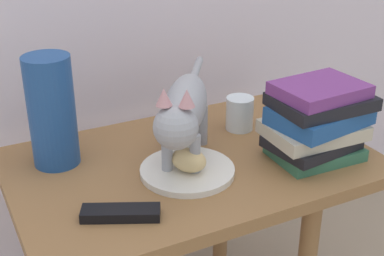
% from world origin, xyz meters
% --- Properties ---
extents(side_table, '(0.82, 0.53, 0.58)m').
position_xyz_m(side_table, '(0.00, 0.00, 0.49)').
color(side_table, olive).
rests_on(side_table, ground).
extents(plate, '(0.21, 0.21, 0.01)m').
position_xyz_m(plate, '(-0.04, -0.05, 0.58)').
color(plate, silver).
rests_on(plate, side_table).
extents(bread_roll, '(0.09, 0.10, 0.05)m').
position_xyz_m(bread_roll, '(-0.04, -0.06, 0.62)').
color(bread_roll, '#E0BC7A').
rests_on(bread_roll, plate).
extents(cat, '(0.30, 0.41, 0.23)m').
position_xyz_m(cat, '(-0.02, -0.01, 0.71)').
color(cat, '#99999E').
rests_on(cat, side_table).
extents(book_stack, '(0.23, 0.18, 0.18)m').
position_xyz_m(book_stack, '(0.26, -0.12, 0.67)').
color(book_stack, '#336B4C').
rests_on(book_stack, side_table).
extents(green_vase, '(0.10, 0.10, 0.25)m').
position_xyz_m(green_vase, '(-0.28, 0.13, 0.70)').
color(green_vase, navy).
rests_on(green_vase, side_table).
extents(candle_jar, '(0.07, 0.07, 0.08)m').
position_xyz_m(candle_jar, '(0.18, 0.09, 0.61)').
color(candle_jar, silver).
rests_on(candle_jar, side_table).
extents(tv_remote, '(0.15, 0.10, 0.02)m').
position_xyz_m(tv_remote, '(-0.23, -0.14, 0.59)').
color(tv_remote, black).
rests_on(tv_remote, side_table).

